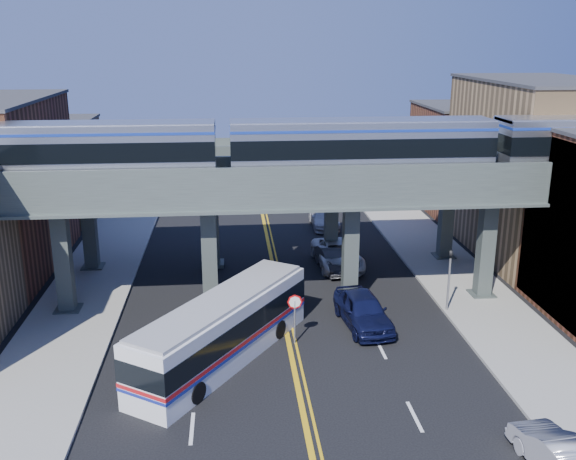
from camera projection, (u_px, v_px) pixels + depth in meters
The scene contains 18 objects.
ground at pixel (295, 373), 29.52m from camera, with size 120.00×120.00×0.00m, color black.
sidewalk_west at pixel (85, 297), 38.03m from camera, with size 5.00×70.00×0.16m, color gray.
sidewalk_east at pixel (461, 284), 40.05m from camera, with size 5.00×70.00×0.16m, color gray.
building_west_c at pixel (44, 171), 54.41m from camera, with size 8.00×10.00×8.00m, color #9D7B51.
building_east_b at pixel (535, 170), 44.69m from camera, with size 8.00×14.00×12.00m, color #9D7B51.
building_east_c at pixel (467, 158), 57.52m from camera, with size 8.00×10.00×9.00m, color brown.
mural_panel at pixel (566, 240), 33.26m from camera, with size 0.10×9.50×9.50m, color #2AB2B8.
elevated_viaduct_near at pixel (280, 196), 35.30m from camera, with size 52.00×3.60×7.40m.
elevated_viaduct_far at pixel (272, 171), 41.97m from camera, with size 52.00×3.60×7.40m.
transit_train at pixel (361, 146), 34.92m from camera, with size 44.19×2.77×3.22m.
stop_sign at pixel (295, 311), 31.91m from camera, with size 0.76×0.09×2.63m.
traffic_signal at pixel (449, 274), 35.40m from camera, with size 0.15×0.18×4.10m.
transit_bus at pixel (223, 330), 30.33m from camera, with size 8.70×11.11×3.01m.
car_lane_a at pixel (363, 310), 34.10m from camera, with size 2.16×5.36×1.83m, color #0E1133.
car_lane_b at pixel (333, 260), 42.40m from camera, with size 1.57×4.50×1.48m, color #323134.
car_lane_c at pixel (338, 254), 43.12m from camera, with size 2.77×6.01×1.67m, color silver.
car_lane_d at pixel (324, 218), 52.23m from camera, with size 2.09×5.15×1.49m, color #ADADB2.
car_parked_curb at pixel (560, 456), 22.43m from camera, with size 1.59×4.56×1.50m, color #B9B8BE.
Camera 1 is at (-2.74, -26.25, 14.79)m, focal length 40.00 mm.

